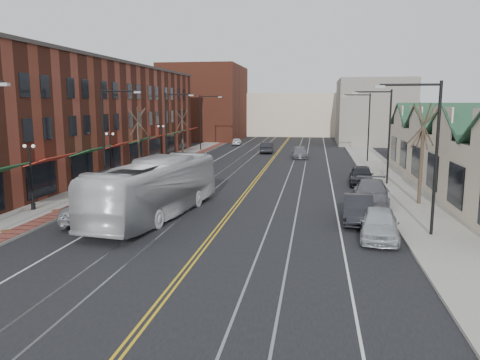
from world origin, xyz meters
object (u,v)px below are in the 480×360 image
(parked_car_c, at_px, (371,193))
(parked_car_d, at_px, (361,175))
(transit_bus, at_px, (156,188))
(parked_suv, at_px, (98,207))
(parked_car_a, at_px, (379,224))
(parked_car_b, at_px, (358,209))

(parked_car_c, distance_m, parked_car_d, 8.23)
(transit_bus, distance_m, parked_suv, 3.59)
(parked_suv, xyz_separation_m, parked_car_c, (16.71, 7.09, 0.01))
(transit_bus, relative_size, parked_car_a, 2.72)
(parked_car_a, bearing_deg, parked_suv, -178.25)
(transit_bus, bearing_deg, parked_car_d, -126.81)
(transit_bus, distance_m, parked_car_b, 12.35)
(parked_car_c, bearing_deg, parked_car_d, 95.56)
(transit_bus, relative_size, parked_car_c, 2.21)
(parked_car_c, bearing_deg, parked_suv, -150.84)
(parked_suv, relative_size, parked_car_b, 1.25)
(parked_suv, relative_size, parked_car_c, 1.03)
(parked_suv, distance_m, parked_car_d, 22.74)
(transit_bus, relative_size, parked_car_d, 2.64)
(parked_car_a, bearing_deg, parked_car_b, 109.30)
(transit_bus, xyz_separation_m, parked_car_a, (13.08, -2.70, -1.00))
(parked_suv, relative_size, parked_car_d, 1.23)
(parked_car_c, xyz_separation_m, parked_car_d, (0.09, 8.23, -0.01))
(parked_car_a, xyz_separation_m, parked_car_c, (0.49, 8.32, 0.04))
(parked_car_d, bearing_deg, parked_car_c, -86.99)
(parked_car_b, xyz_separation_m, parked_car_c, (1.29, 4.93, 0.06))
(parked_car_a, height_order, parked_car_b, parked_car_a)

